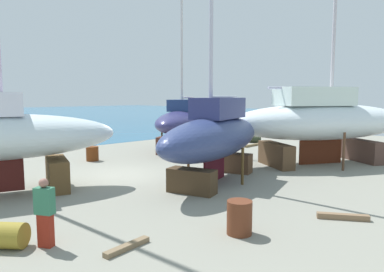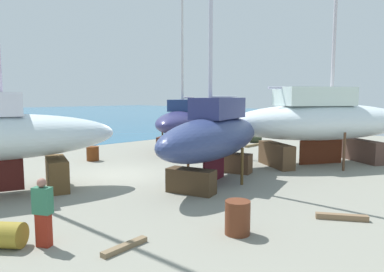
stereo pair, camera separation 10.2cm
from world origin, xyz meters
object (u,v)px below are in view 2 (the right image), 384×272
(barrel_by_slipway, at_px, (5,235))
(sailboat_small_center, at_px, (184,121))
(sailboat_far_slipway, at_px, (215,136))
(barrel_rust_far, at_px, (93,154))
(sailboat_large_starboard, at_px, (321,120))
(worker, at_px, (43,211))
(barrel_tipped_right, at_px, (256,139))
(barrel_tipped_center, at_px, (238,218))

(barrel_by_slipway, bearing_deg, sailboat_small_center, 31.79)
(sailboat_far_slipway, distance_m, barrel_rust_far, 8.23)
(barrel_by_slipway, bearing_deg, sailboat_far_slipway, 7.15)
(sailboat_large_starboard, height_order, sailboat_far_slipway, sailboat_large_starboard)
(barrel_rust_far, bearing_deg, barrel_by_slipway, -128.53)
(sailboat_small_center, relative_size, barrel_by_slipway, 16.21)
(worker, height_order, barrel_tipped_right, worker)
(sailboat_small_center, height_order, sailboat_far_slipway, sailboat_small_center)
(barrel_tipped_center, distance_m, barrel_tipped_right, 18.79)
(barrel_tipped_right, bearing_deg, sailboat_large_starboard, -121.82)
(barrel_tipped_right, height_order, barrel_rust_far, barrel_rust_far)
(sailboat_small_center, height_order, barrel_rust_far, sailboat_small_center)
(sailboat_far_slipway, xyz_separation_m, barrel_by_slipway, (-8.51, -1.07, -1.61))
(sailboat_small_center, distance_m, barrel_by_slipway, 16.07)
(worker, bearing_deg, barrel_tipped_right, 171.61)
(sailboat_large_starboard, bearing_deg, barrel_rust_far, 160.73)
(barrel_rust_far, bearing_deg, sailboat_large_starboard, -48.39)
(barrel_tipped_right, bearing_deg, sailboat_small_center, 170.57)
(barrel_tipped_right, bearing_deg, sailboat_far_slipway, -151.59)
(worker, xyz_separation_m, barrel_tipped_right, (19.41, 7.91, -0.57))
(sailboat_small_center, distance_m, sailboat_far_slipway, 8.94)
(barrel_tipped_right, bearing_deg, barrel_by_slipway, -159.95)
(sailboat_far_slipway, relative_size, barrel_by_slipway, 14.45)
(barrel_rust_far, relative_size, barrel_by_slipway, 0.92)
(sailboat_far_slipway, distance_m, barrel_tipped_right, 13.28)
(sailboat_small_center, bearing_deg, barrel_rust_far, -37.07)
(worker, distance_m, barrel_tipped_right, 20.97)
(sailboat_far_slipway, bearing_deg, barrel_tipped_center, 30.05)
(sailboat_small_center, bearing_deg, barrel_tipped_center, 21.12)
(sailboat_far_slipway, distance_m, worker, 8.06)
(sailboat_small_center, bearing_deg, sailboat_far_slipway, 23.91)
(sailboat_small_center, xyz_separation_m, barrel_by_slipway, (-13.59, -8.42, -1.63))
(sailboat_large_starboard, bearing_deg, barrel_by_slipway, -151.65)
(sailboat_large_starboard, distance_m, barrel_rust_far, 12.53)
(barrel_tipped_center, height_order, barrel_tipped_right, barrel_tipped_center)
(sailboat_far_slipway, height_order, barrel_tipped_right, sailboat_far_slipway)
(barrel_rust_far, distance_m, barrel_by_slipway, 11.57)
(sailboat_small_center, xyz_separation_m, barrel_tipped_right, (6.52, -1.08, -1.65))
(sailboat_large_starboard, distance_m, barrel_by_slipway, 15.56)
(barrel_tipped_center, bearing_deg, worker, 145.21)
(sailboat_small_center, xyz_separation_m, sailboat_large_starboard, (1.83, -8.63, 0.37))
(barrel_tipped_right, bearing_deg, worker, -157.83)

